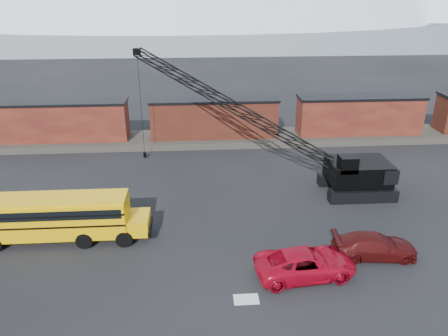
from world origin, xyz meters
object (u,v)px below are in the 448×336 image
object	(u,v)px
red_pickup	(305,263)
maroon_suv	(375,246)
school_bus	(58,216)
crawler_crane	(233,107)

from	to	relation	value
red_pickup	maroon_suv	world-z (taller)	red_pickup
school_bus	maroon_suv	xyz separation A→B (m)	(20.56, -3.40, -1.02)
school_bus	red_pickup	distance (m)	16.50
school_bus	maroon_suv	size ratio (longest dim) A/B	2.19
school_bus	maroon_suv	distance (m)	20.86
maroon_suv	crawler_crane	bearing A→B (deg)	34.62
red_pickup	crawler_crane	xyz separation A→B (m)	(-3.00, 15.25, 5.50)
school_bus	crawler_crane	xyz separation A→B (m)	(12.68, 10.21, 4.55)
maroon_suv	school_bus	bearing A→B (deg)	85.14
school_bus	crawler_crane	size ratio (longest dim) A/B	0.54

